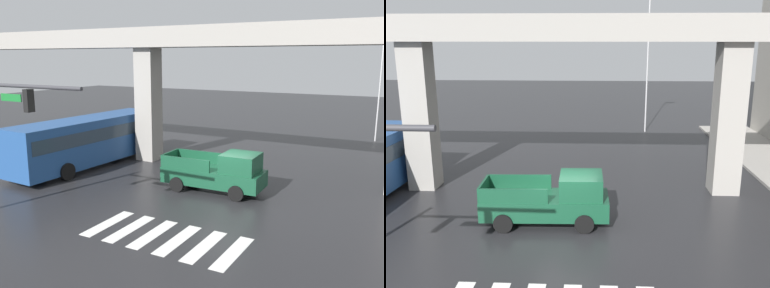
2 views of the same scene
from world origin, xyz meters
The scene contains 6 objects.
ground_plane centered at (0.00, 0.00, 0.00)m, with size 120.00×120.00×0.00m, color #232326.
crosswalk_stripes centered at (0.00, -5.40, 0.01)m, with size 6.05×2.80×0.01m.
elevated_overpass centered at (0.00, 4.52, 7.16)m, with size 52.03×2.08×8.43m.
pickup_truck centered at (-0.53, 0.48, 0.99)m, with size 5.16×2.21×2.08m.
city_bus centered at (-9.81, 1.40, 1.72)m, with size 3.20×10.92×2.99m.
flagpole centered at (5.20, 18.23, 6.62)m, with size 1.16×0.12×11.58m.
Camera 1 is at (7.87, -17.77, 6.64)m, focal length 38.98 mm.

